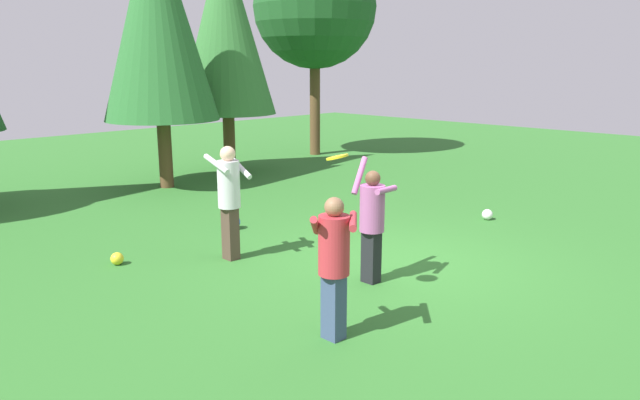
{
  "coord_description": "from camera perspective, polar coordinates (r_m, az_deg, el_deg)",
  "views": [
    {
      "loc": [
        -6.83,
        -5.11,
        2.96
      ],
      "look_at": [
        -0.99,
        0.65,
        1.05
      ],
      "focal_mm": 32.98,
      "sensor_mm": 36.0,
      "label": 1
    }
  ],
  "objects": [
    {
      "name": "tree_right",
      "position": [
        16.53,
        -9.18,
        16.31
      ],
      "size": [
        2.64,
        2.64,
        6.3
      ],
      "color": "brown",
      "rests_on": "ground_plane"
    },
    {
      "name": "ball_yellow",
      "position": [
        9.39,
        -19.09,
        -5.4
      ],
      "size": [
        0.19,
        0.19,
        0.19
      ],
      "primitive_type": "sphere",
      "color": "yellow",
      "rests_on": "ground_plane"
    },
    {
      "name": "ball_orange",
      "position": [
        10.54,
        4.55,
        -2.58
      ],
      "size": [
        0.23,
        0.23,
        0.23
      ],
      "primitive_type": "sphere",
      "color": "orange",
      "rests_on": "ground_plane"
    },
    {
      "name": "ground_plane",
      "position": [
        9.03,
        7.38,
        -6.15
      ],
      "size": [
        40.0,
        40.0,
        0.0
      ],
      "primitive_type": "plane",
      "color": "#2D6B28"
    },
    {
      "name": "person_bystander",
      "position": [
        9.0,
        -8.82,
        0.71
      ],
      "size": [
        0.52,
        0.63,
        1.76
      ],
      "rotation": [
        0.0,
        0.0,
        -1.64
      ],
      "color": "#4C382D",
      "rests_on": "ground_plane"
    },
    {
      "name": "ball_white",
      "position": [
        11.84,
        15.92,
        -1.37
      ],
      "size": [
        0.21,
        0.21,
        0.21
      ],
      "primitive_type": "sphere",
      "color": "white",
      "rests_on": "ground_plane"
    },
    {
      "name": "person_catcher",
      "position": [
        6.31,
        1.36,
        -5.53
      ],
      "size": [
        0.72,
        0.72,
        1.6
      ],
      "rotation": [
        0.0,
        0.0,
        0.72
      ],
      "color": "#38476B",
      "rests_on": "ground_plane"
    },
    {
      "name": "tree_far_right",
      "position": [
        19.55,
        -0.51,
        18.27
      ],
      "size": [
        3.92,
        3.92,
        6.7
      ],
      "color": "brown",
      "rests_on": "ground_plane"
    },
    {
      "name": "person_thrower",
      "position": [
        7.99,
        5.07,
        -1.65
      ],
      "size": [
        0.55,
        0.57,
        1.73
      ],
      "rotation": [
        0.0,
        0.0,
        -2.91
      ],
      "color": "black",
      "rests_on": "ground_plane"
    },
    {
      "name": "tree_center",
      "position": [
        14.66,
        -15.53,
        16.75
      ],
      "size": [
        2.69,
        2.69,
        6.42
      ],
      "color": "brown",
      "rests_on": "ground_plane"
    },
    {
      "name": "frisbee",
      "position": [
        6.96,
        1.68,
        4.19
      ],
      "size": [
        0.35,
        0.35,
        0.09
      ],
      "color": "yellow"
    },
    {
      "name": "ball_blue",
      "position": [
        10.87,
        -8.43,
        -2.13
      ],
      "size": [
        0.26,
        0.26,
        0.26
      ],
      "primitive_type": "sphere",
      "color": "blue",
      "rests_on": "ground_plane"
    }
  ]
}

